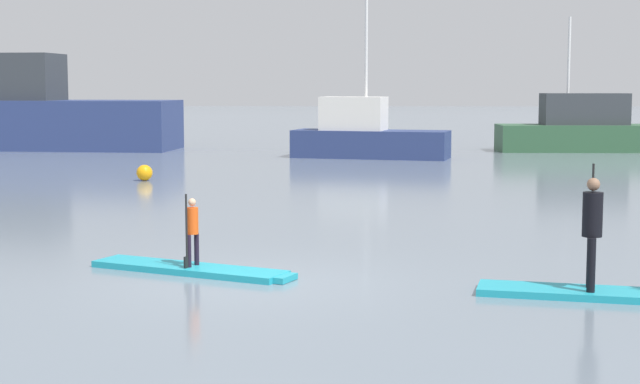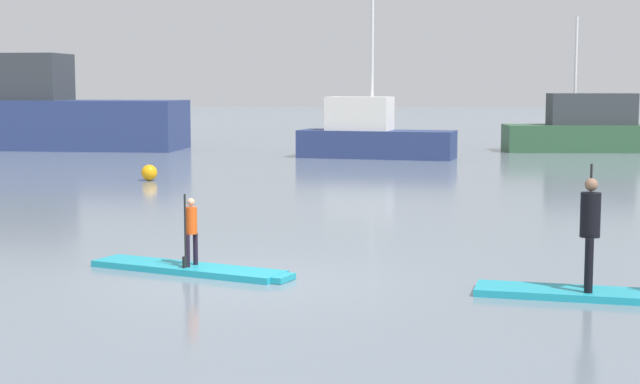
# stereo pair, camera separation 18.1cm
# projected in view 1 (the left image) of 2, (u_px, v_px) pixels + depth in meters

# --- Properties ---
(ground_plane) EXTENTS (240.00, 240.00, 0.00)m
(ground_plane) POSITION_uv_depth(u_px,v_px,m) (249.00, 283.00, 14.14)
(ground_plane) COLOR slate
(paddleboard_near) EXTENTS (3.34, 1.93, 0.10)m
(paddleboard_near) POSITION_uv_depth(u_px,v_px,m) (193.00, 269.00, 14.96)
(paddleboard_near) COLOR #1E9EB2
(paddleboard_near) RESTS_ON ground
(paddler_child_solo) EXTENTS (0.24, 0.36, 1.14)m
(paddler_child_solo) POSITION_uv_depth(u_px,v_px,m) (192.00, 228.00, 14.87)
(paddler_child_solo) COLOR black
(paddler_child_solo) RESTS_ON paddleboard_near
(paddleboard_far) EXTENTS (3.79, 1.47, 0.10)m
(paddleboard_far) POSITION_uv_depth(u_px,v_px,m) (616.00, 295.00, 13.15)
(paddleboard_far) COLOR #1E9EB2
(paddleboard_far) RESTS_ON ground
(paddler_adult) EXTENTS (0.32, 0.48, 1.72)m
(paddler_adult) POSITION_uv_depth(u_px,v_px,m) (592.00, 226.00, 13.14)
(paddler_adult) COLOR black
(paddler_adult) RESTS_ON paddleboard_far
(fishing_boat_white_large) EXTENTS (15.84, 4.97, 14.33)m
(fishing_boat_white_large) POSITION_uv_depth(u_px,v_px,m) (1.00, 114.00, 43.90)
(fishing_boat_white_large) COLOR navy
(fishing_boat_white_large) RESTS_ON ground
(fishing_boat_green_midground) EXTENTS (7.75, 2.48, 5.83)m
(fishing_boat_green_midground) POSITION_uv_depth(u_px,v_px,m) (586.00, 130.00, 42.30)
(fishing_boat_green_midground) COLOR #2D5638
(fishing_boat_green_midground) RESTS_ON ground
(motor_boat_small_navy) EXTENTS (6.44, 3.30, 6.36)m
(motor_boat_small_navy) POSITION_uv_depth(u_px,v_px,m) (366.00, 135.00, 38.51)
(motor_boat_small_navy) COLOR navy
(motor_boat_small_navy) RESTS_ON ground
(mooring_buoy_far) EXTENTS (0.49, 0.49, 0.49)m
(mooring_buoy_far) POSITION_uv_depth(u_px,v_px,m) (144.00, 173.00, 29.29)
(mooring_buoy_far) COLOR orange
(mooring_buoy_far) RESTS_ON ground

